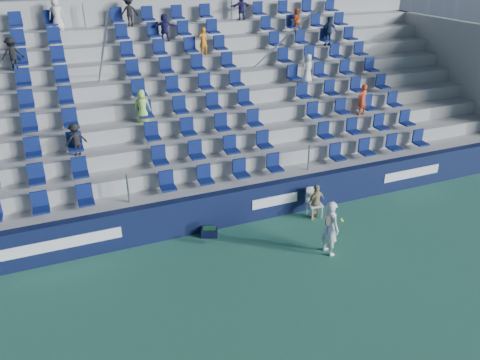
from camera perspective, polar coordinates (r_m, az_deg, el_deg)
name	(u,v)px	position (r m, az deg, el deg)	size (l,w,h in m)	color
ground	(273,282)	(12.68, 4.00, -12.33)	(70.00, 70.00, 0.00)	#2E6C54
sponsor_wall	(230,208)	(14.73, -1.22, -3.41)	(24.00, 0.32, 1.20)	#0F1638
grandstand	(183,114)	(18.57, -6.98, 8.03)	(24.00, 8.17, 6.63)	#9D9D98
tennis_player	(330,228)	(13.51, 10.93, -5.73)	(0.69, 0.67, 1.69)	white
line_judge_chair	(314,200)	(15.42, 8.95, -2.41)	(0.49, 0.50, 1.01)	white
line_judge	(316,201)	(15.30, 9.25, -2.60)	(0.70, 0.29, 1.19)	tan
ball_bin	(209,232)	(14.41, -3.75, -6.30)	(0.58, 0.48, 0.28)	#0E1233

